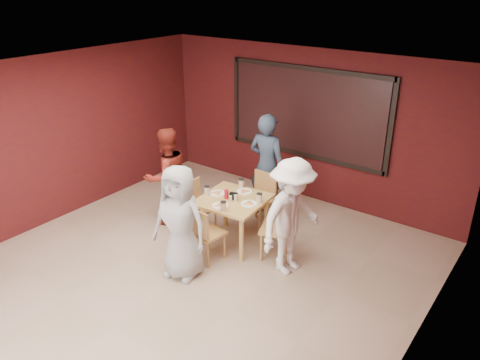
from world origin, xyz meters
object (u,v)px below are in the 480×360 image
Objects in this scene: diner_front at (180,223)px; chair_left at (197,204)px; diner_right at (291,217)px; diner_back at (267,166)px; dining_table at (233,204)px; diner_left at (167,177)px; chair_back at (261,196)px; chair_front at (204,231)px; chair_right at (282,225)px.

chair_left is at bearing 110.58° from diner_front.
diner_back is at bearing 53.83° from diner_right.
diner_back is at bearing 95.80° from dining_table.
diner_left is at bearing -175.64° from dining_table.
diner_left is (-1.20, -1.22, -0.09)m from diner_back.
diner_back reaches higher than chair_back.
chair_back is 1.61m from diner_left.
diner_left is (-0.60, -0.06, 0.35)m from chair_left.
diner_back is at bearing 151.47° from diner_left.
diner_back is 1.71m from diner_left.
chair_front is at bearing -42.59° from chair_left.
dining_table is 1.32m from diner_left.
diner_left is at bearing 155.99° from chair_front.
diner_back reaches higher than diner_right.
diner_left is at bearing -174.39° from chair_left.
chair_right is 0.56× the size of diner_right.
chair_front is 0.94m from chair_left.
diner_back is at bearing 62.84° from chair_left.
chair_right reaches higher than chair_left.
dining_table is at bearing -173.67° from chair_right.
diner_left reaches higher than dining_table.
chair_back is 0.55× the size of diner_front.
diner_left reaches higher than chair_left.
diner_back reaches higher than chair_right.
dining_table is 0.63× the size of diner_left.
diner_back reaches higher than diner_left.
chair_front is 1.16m from chair_right.
diner_back is (-0.06, 2.23, 0.09)m from diner_front.
chair_right is at bearing 111.13° from diner_left.
diner_left reaches higher than diner_front.
diner_back is at bearing 133.23° from chair_right.
diner_right is (1.23, -1.24, -0.06)m from diner_back.
diner_right is at bearing 132.34° from diner_back.
dining_table is at bearing 3.29° from chair_left.
diner_right is (1.12, -0.12, 0.19)m from dining_table.
chair_front is 0.97× the size of chair_back.
chair_front is 1.03× the size of chair_left.
diner_front is at bearing -94.17° from chair_front.
chair_front is 1.31m from diner_right.
chair_back reaches higher than chair_left.
diner_right reaches higher than diner_left.
chair_left is at bearing -175.05° from chair_right.
chair_right is 0.57× the size of diner_left.
diner_right reaches higher than chair_right.
diner_front is at bearing 139.61° from diner_right.
diner_left is (-2.16, -0.19, 0.30)m from chair_right.
diner_left is at bearing 130.22° from diner_front.
chair_back is (0.02, 1.45, 0.01)m from chair_front.
diner_left is 0.97× the size of diner_right.
diner_front reaches higher than dining_table.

